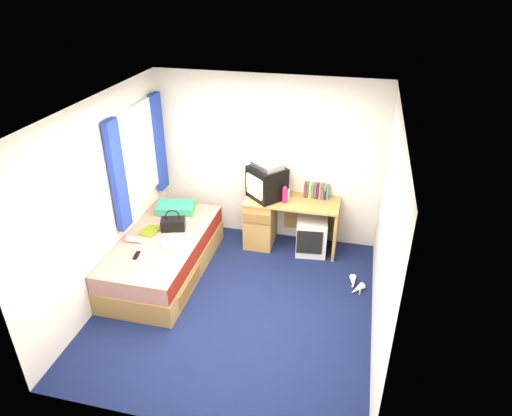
% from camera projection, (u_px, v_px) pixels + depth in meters
% --- Properties ---
extents(ground, '(3.40, 3.40, 0.00)m').
position_uv_depth(ground, '(237.00, 304.00, 5.53)').
color(ground, '#0C1438').
rests_on(ground, ground).
extents(room_shell, '(3.40, 3.40, 3.40)m').
position_uv_depth(room_shell, '(234.00, 198.00, 4.84)').
color(room_shell, white).
rests_on(room_shell, ground).
extents(bed, '(1.01, 2.00, 0.54)m').
position_uv_depth(bed, '(164.00, 255.00, 5.98)').
color(bed, '#B08849').
rests_on(bed, ground).
extents(pillow, '(0.58, 0.43, 0.11)m').
position_uv_depth(pillow, '(176.00, 208.00, 6.44)').
color(pillow, teal).
rests_on(pillow, bed).
extents(desk, '(1.30, 0.55, 0.75)m').
position_uv_depth(desk, '(273.00, 219.00, 6.53)').
color(desk, '#B08849').
rests_on(desk, ground).
extents(storage_cube, '(0.46, 0.46, 0.52)m').
position_uv_depth(storage_cube, '(311.00, 236.00, 6.42)').
color(storage_cube, silver).
rests_on(storage_cube, ground).
extents(crt_tv, '(0.61, 0.61, 0.45)m').
position_uv_depth(crt_tv, '(267.00, 183.00, 6.28)').
color(crt_tv, black).
rests_on(crt_tv, desk).
extents(vcr, '(0.49, 0.48, 0.08)m').
position_uv_depth(vcr, '(267.00, 165.00, 6.16)').
color(vcr, silver).
rests_on(vcr, crt_tv).
extents(book_row, '(0.34, 0.13, 0.20)m').
position_uv_depth(book_row, '(316.00, 191.00, 6.34)').
color(book_row, maroon).
rests_on(book_row, desk).
extents(picture_frame, '(0.04, 0.12, 0.14)m').
position_uv_depth(picture_frame, '(325.00, 194.00, 6.33)').
color(picture_frame, black).
rests_on(picture_frame, desk).
extents(pink_water_bottle, '(0.07, 0.07, 0.22)m').
position_uv_depth(pink_water_bottle, '(285.00, 195.00, 6.20)').
color(pink_water_bottle, '#C51B58').
rests_on(pink_water_bottle, desk).
extents(aerosol_can, '(0.05, 0.05, 0.16)m').
position_uv_depth(aerosol_can, '(288.00, 194.00, 6.31)').
color(aerosol_can, silver).
rests_on(aerosol_can, desk).
extents(handbag, '(0.35, 0.26, 0.29)m').
position_uv_depth(handbag, '(173.00, 224.00, 5.99)').
color(handbag, black).
rests_on(handbag, bed).
extents(towel, '(0.36, 0.33, 0.10)m').
position_uv_depth(towel, '(175.00, 244.00, 5.64)').
color(towel, silver).
rests_on(towel, bed).
extents(magazine, '(0.25, 0.31, 0.01)m').
position_uv_depth(magazine, '(150.00, 231.00, 5.99)').
color(magazine, '#AFCF17').
rests_on(magazine, bed).
extents(water_bottle, '(0.20, 0.08, 0.07)m').
position_uv_depth(water_bottle, '(135.00, 240.00, 5.74)').
color(water_bottle, silver).
rests_on(water_bottle, bed).
extents(colour_swatch_fan, '(0.20, 0.20, 0.01)m').
position_uv_depth(colour_swatch_fan, '(153.00, 261.00, 5.39)').
color(colour_swatch_fan, gold).
rests_on(colour_swatch_fan, bed).
extents(remote_control, '(0.07, 0.17, 0.02)m').
position_uv_depth(remote_control, '(137.00, 255.00, 5.48)').
color(remote_control, black).
rests_on(remote_control, bed).
extents(window_assembly, '(0.11, 1.42, 1.40)m').
position_uv_depth(window_assembly, '(139.00, 157.00, 5.94)').
color(window_assembly, silver).
rests_on(window_assembly, room_shell).
extents(white_heels, '(0.21, 0.36, 0.09)m').
position_uv_depth(white_heels, '(355.00, 286.00, 5.78)').
color(white_heels, white).
rests_on(white_heels, ground).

